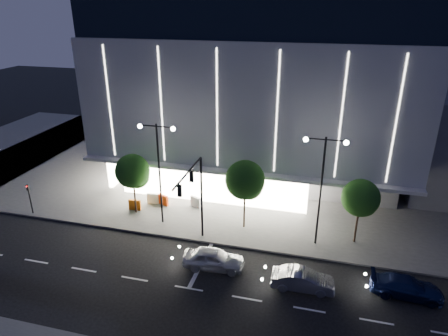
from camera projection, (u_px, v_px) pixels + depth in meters
ground at (169, 270)px, 28.70m from camera, size 160.00×160.00×0.00m
sidewalk_museum at (281, 158)px, 48.92m from camera, size 70.00×40.00×0.15m
museum at (265, 85)px, 44.31m from camera, size 30.00×25.80×18.00m
traffic_mast at (195, 189)px, 29.49m from camera, size 0.33×5.89×7.07m
street_lamp_west at (159, 160)px, 32.44m from camera, size 3.16×0.36×9.00m
street_lamp_east at (322, 176)px, 29.42m from camera, size 3.16×0.36×9.00m
ped_signal_far at (29, 196)px, 35.46m from camera, size 0.22×0.24×3.00m
tree_left at (133, 173)px, 34.78m from camera, size 3.02×3.02×5.72m
tree_mid at (245, 182)px, 32.35m from camera, size 3.25×3.25×6.15m
tree_right at (361, 200)px, 30.43m from camera, size 2.91×2.91×5.51m
car_lead at (214, 259)px, 28.71m from camera, size 4.57×2.16×1.51m
car_second at (303, 280)px, 26.64m from camera, size 4.24×1.62×1.38m
car_third at (407, 287)px, 26.03m from camera, size 4.63×2.02×1.32m
barrier_a at (135, 205)px, 36.52m from camera, size 1.12×0.33×1.00m
barrier_b at (153, 198)px, 37.70m from camera, size 1.12×0.40×1.00m
barrier_c at (163, 200)px, 37.41m from camera, size 1.11×0.65×1.00m
barrier_d at (196, 202)px, 37.04m from camera, size 1.11×0.65×1.00m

